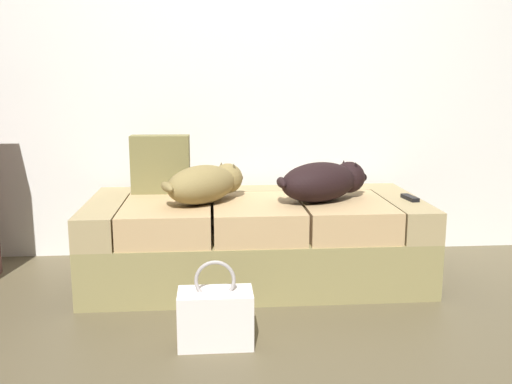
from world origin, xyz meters
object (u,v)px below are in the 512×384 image
couch (255,239)px  handbag (216,317)px  dog_dark (324,181)px  tv_remote (410,198)px  throw_pillow (161,164)px  dog_tan (206,183)px

couch → handbag: 0.86m
dog_dark → handbag: dog_dark is taller
tv_remote → handbag: (-1.10, -0.73, -0.35)m
handbag → throw_pillow: bearing=106.1°
dog_tan → handbag: dog_tan is taller
throw_pillow → couch: bearing=-23.3°
dog_dark → throw_pillow: size_ratio=1.76×
tv_remote → throw_pillow: size_ratio=0.44×
tv_remote → throw_pillow: 1.45m
dog_tan → tv_remote: (1.13, -0.02, -0.09)m
dog_tan → dog_dark: size_ratio=0.88×
dog_dark → throw_pillow: bearing=161.5°
couch → dog_tan: bearing=-166.6°
throw_pillow → handbag: 1.21m
dog_dark → tv_remote: bearing=-1.8°
tv_remote → throw_pillow: throw_pillow is taller
dog_tan → throw_pillow: size_ratio=1.55×
dog_dark → throw_pillow: 0.97m
dog_tan → handbag: 0.88m
tv_remote → handbag: tv_remote is taller
couch → throw_pillow: 0.72m
couch → dog_tan: size_ratio=3.52×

